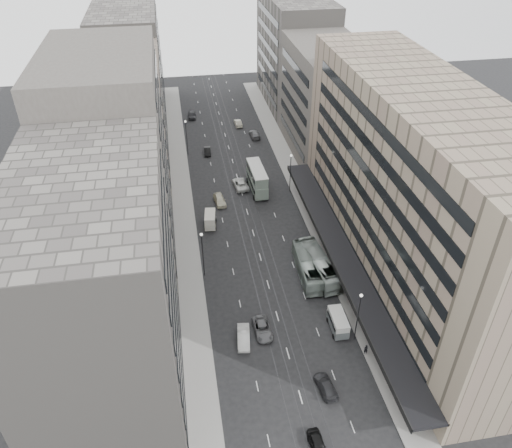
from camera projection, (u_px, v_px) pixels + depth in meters
ground at (279, 321)px, 72.08m from camera, size 220.00×220.00×0.00m
sidewalk_right at (298, 184)px, 103.96m from camera, size 4.00×125.00×0.15m
sidewalk_left at (182, 194)px, 100.60m from camera, size 4.00×125.00×0.15m
department_store at (413, 191)px, 72.95m from camera, size 19.20×60.00×30.00m
building_right_mid at (326, 101)px, 110.14m from camera, size 15.00×28.00×24.00m
building_right_far at (295, 52)px, 133.19m from camera, size 15.00×32.00×28.00m
building_left_a at (104, 302)px, 54.00m from camera, size 15.00×28.00×30.00m
building_left_b at (115, 167)px, 74.63m from camera, size 15.00×26.00×34.00m
building_left_c at (126, 123)px, 98.99m from camera, size 15.00×28.00×25.00m
building_left_d at (131, 64)px, 124.75m from camera, size 15.00×38.00×28.00m
lamp_right_near at (359, 311)px, 66.42m from camera, size 0.44×0.44×8.32m
lamp_right_far at (291, 169)px, 98.68m from camera, size 0.44×0.44×8.32m
lamp_left_near at (202, 249)px, 77.41m from camera, size 0.44×0.44×8.32m
lamp_left_far at (186, 134)px, 112.09m from camera, size 0.44×0.44×8.32m
bus_near at (307, 267)px, 79.57m from camera, size 3.23×11.81×3.26m
bus_far at (319, 265)px, 79.81m from camera, size 4.26×12.57×3.43m
double_decker at (257, 179)px, 100.31m from camera, size 3.18×9.56×5.18m
vw_microbus at (338, 322)px, 70.00m from camera, size 2.29×4.81×2.57m
panel_van at (210, 219)px, 90.76m from camera, size 2.51×4.44×2.67m
sedan_0 at (318, 445)px, 55.67m from camera, size 1.85×4.16×1.39m
sedan_1 at (244, 337)px, 68.55m from camera, size 2.25×4.94×1.57m
sedan_2 at (262, 329)px, 69.94m from camera, size 2.48×5.08×1.39m
sedan_3 at (326, 386)px, 62.16m from camera, size 2.41×4.83×1.35m
sedan_4 at (220, 200)px, 97.40m from camera, size 2.43×5.03×1.65m
sedan_5 at (207, 151)px, 114.96m from camera, size 1.66×4.21×1.37m
sedan_6 at (240, 184)px, 102.51m from camera, size 3.15×5.90×1.58m
sedan_7 at (255, 134)px, 122.26m from camera, size 2.29×5.29×1.52m
sedan_8 at (192, 115)px, 131.91m from camera, size 2.33×5.00×1.66m
sedan_9 at (238, 123)px, 127.83m from camera, size 1.73×4.54×1.48m
pedestrian at (366, 349)px, 66.58m from camera, size 0.59×0.39×1.60m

